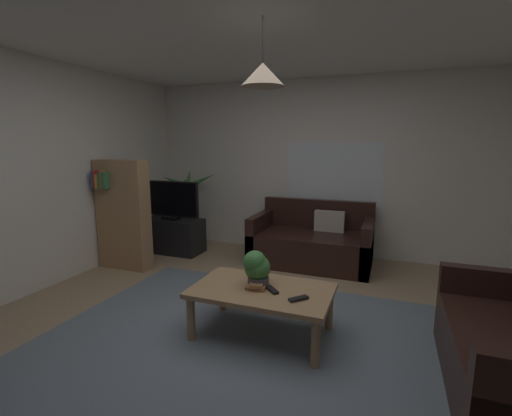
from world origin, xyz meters
name	(u,v)px	position (x,y,z in m)	size (l,w,h in m)	color
floor	(243,339)	(0.00, 0.00, -0.01)	(4.97, 5.21, 0.02)	#9E8466
rug	(233,350)	(0.00, -0.20, 0.00)	(3.23, 2.87, 0.01)	slate
wall_back	(313,168)	(0.00, 2.64, 1.25)	(5.09, 0.06, 2.51)	silver
wall_left	(16,178)	(-2.51, 0.00, 1.25)	(0.06, 5.21, 2.51)	silver
ceiling	(241,11)	(0.00, 0.00, 2.52)	(4.97, 5.21, 0.02)	white
window_pane	(334,178)	(0.30, 2.60, 1.12)	(1.32, 0.01, 0.99)	white
couch_under_window	(312,243)	(0.12, 2.10, 0.27)	(1.56, 0.90, 0.82)	black
coffee_table	(262,295)	(0.13, 0.11, 0.35)	(1.15, 0.70, 0.41)	#A87F56
book_on_table_0	(255,288)	(0.08, 0.07, 0.43)	(0.16, 0.09, 0.03)	#99663F
book_on_table_1	(256,286)	(0.09, 0.06, 0.45)	(0.11, 0.09, 0.03)	#99663F
remote_on_table_0	(299,299)	(0.46, 0.00, 0.42)	(0.05, 0.16, 0.02)	black
remote_on_table_1	(272,290)	(0.22, 0.09, 0.42)	(0.05, 0.16, 0.02)	black
potted_plant_on_table	(257,267)	(0.06, 0.15, 0.57)	(0.22, 0.22, 0.31)	#4C4C51
tv_stand	(173,235)	(-1.93, 1.86, 0.25)	(0.90, 0.44, 0.50)	black
tv	(170,200)	(-1.93, 1.83, 0.79)	(0.92, 0.16, 0.57)	black
potted_palm_corner	(189,209)	(-1.94, 2.36, 0.56)	(0.89, 0.94, 1.23)	beige
bookshelf_corner	(123,214)	(-2.12, 1.05, 0.71)	(0.70, 0.31, 1.40)	#A87F56
pendant_lamp	(263,74)	(0.13, 0.11, 2.10)	(0.33, 0.33, 0.49)	black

